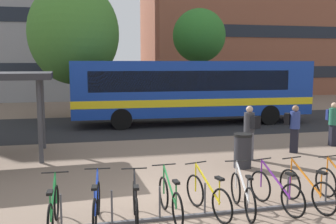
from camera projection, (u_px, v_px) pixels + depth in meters
ground at (179, 205)px, 8.38m from camera, size 200.00×200.00×0.00m
bus_lane_asphalt at (126, 126)px, 18.94m from camera, size 80.00×7.20×0.01m
city_bus at (193, 89)px, 19.46m from camera, size 12.09×2.88×3.20m
bike_rack at (226, 209)px, 7.91m from camera, size 7.55×0.22×0.70m
parked_bicycle_green_0 at (53, 211)px, 7.08m from camera, size 0.52×1.72×0.99m
parked_bicycle_blue_1 at (96, 206)px, 7.34m from camera, size 0.52×1.72×0.99m
parked_bicycle_black_2 at (136, 205)px, 7.35m from camera, size 0.52×1.72×0.99m
parked_bicycle_green_3 at (170, 200)px, 7.65m from camera, size 0.52×1.72×0.99m
parked_bicycle_yellow_4 at (208, 196)px, 7.84m from camera, size 0.61×1.68×0.99m
parked_bicycle_white_5 at (243, 195)px, 7.95m from camera, size 0.52×1.72×0.99m
parked_bicycle_purple_6 at (276, 192)px, 8.14m from camera, size 0.58×1.69×0.99m
parked_bicycle_orange_7 at (306, 190)px, 8.26m from camera, size 0.53×1.70×0.99m
commuter_black_pack_0 at (294, 125)px, 13.20m from camera, size 0.60×0.57×1.66m
commuter_navy_pack_1 at (333, 121)px, 14.31m from camera, size 0.38×0.56×1.65m
commuter_black_pack_2 at (250, 129)px, 12.23m from camera, size 0.50×0.60×1.75m
trash_bin at (243, 151)px, 11.35m from camera, size 0.55×0.55×1.03m
street_tree_0 at (74, 33)px, 21.87m from camera, size 5.17×5.17×7.74m
street_tree_1 at (199, 36)px, 25.40m from camera, size 3.52×3.52×6.70m
building_right_wing at (256, 4)px, 40.22m from camera, size 23.01×11.34×18.64m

